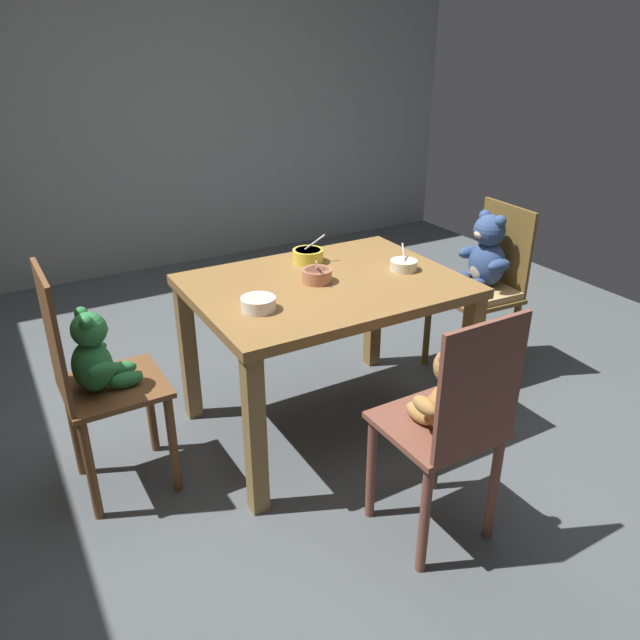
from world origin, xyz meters
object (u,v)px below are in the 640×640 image
porridge_bowl_white_near_left (258,304)px  porridge_bowl_cream_near_right (404,265)px  dining_table (326,304)px  teddy_chair_near_front (449,411)px  porridge_bowl_terracotta_center (317,275)px  porridge_bowl_yellow_far_center (308,256)px  teddy_chair_near_left (96,370)px  teddy_chair_near_right (483,271)px

porridge_bowl_white_near_left → porridge_bowl_cream_near_right: bearing=5.8°
dining_table → teddy_chair_near_front: 0.83m
porridge_bowl_terracotta_center → porridge_bowl_white_near_left: bearing=-157.1°
dining_table → porridge_bowl_white_near_left: 0.42m
dining_table → porridge_bowl_terracotta_center: bearing=152.6°
porridge_bowl_yellow_far_center → porridge_bowl_terracotta_center: bearing=-110.0°
porridge_bowl_cream_near_right → porridge_bowl_terracotta_center: bearing=170.7°
teddy_chair_near_left → porridge_bowl_white_near_left: 0.66m
dining_table → porridge_bowl_white_near_left: (-0.37, -0.13, 0.13)m
dining_table → teddy_chair_near_front: teddy_chair_near_front is taller
teddy_chair_near_right → porridge_bowl_cream_near_right: 0.61m
teddy_chair_near_front → teddy_chair_near_right: (0.97, 0.87, 0.04)m
dining_table → porridge_bowl_terracotta_center: 0.14m
teddy_chair_near_left → porridge_bowl_cream_near_right: teddy_chair_near_left is taller
teddy_chair_near_left → porridge_bowl_white_near_left: teddy_chair_near_left is taller
dining_table → porridge_bowl_yellow_far_center: bearing=78.3°
dining_table → porridge_bowl_white_near_left: bearing=-161.3°
teddy_chair_near_right → porridge_bowl_cream_near_right: bearing=11.9°
teddy_chair_near_right → porridge_bowl_terracotta_center: size_ratio=7.02×
dining_table → teddy_chair_near_right: (0.96, 0.04, -0.04)m
porridge_bowl_terracotta_center → teddy_chair_near_front: bearing=-88.1°
porridge_bowl_yellow_far_center → porridge_bowl_white_near_left: (-0.43, -0.38, -0.01)m
porridge_bowl_cream_near_right → porridge_bowl_white_near_left: porridge_bowl_cream_near_right is taller
teddy_chair_near_right → porridge_bowl_terracotta_center: teddy_chair_near_right is taller
porridge_bowl_terracotta_center → porridge_bowl_yellow_far_center: bearing=70.0°
dining_table → teddy_chair_near_right: teddy_chair_near_right is taller
porridge_bowl_yellow_far_center → porridge_bowl_cream_near_right: size_ratio=1.20×
porridge_bowl_cream_near_right → porridge_bowl_white_near_left: 0.75m
teddy_chair_near_right → porridge_bowl_white_near_left: size_ratio=6.74×
teddy_chair_near_right → porridge_bowl_terracotta_center: (-1.00, -0.02, 0.17)m
porridge_bowl_yellow_far_center → porridge_bowl_cream_near_right: (0.32, -0.30, -0.01)m
teddy_chair_near_front → teddy_chair_near_right: bearing=-48.7°
teddy_chair_near_left → porridge_bowl_white_near_left: bearing=-16.4°
porridge_bowl_cream_near_right → teddy_chair_near_left: bearing=176.1°
teddy_chair_near_right → porridge_bowl_yellow_far_center: teddy_chair_near_right is taller
porridge_bowl_white_near_left → porridge_bowl_yellow_far_center: bearing=41.6°
dining_table → teddy_chair_near_front: (-0.01, -0.83, -0.08)m
porridge_bowl_white_near_left → porridge_bowl_terracotta_center: bearing=22.9°
teddy_chair_near_right → porridge_bowl_terracotta_center: 1.01m
teddy_chair_near_left → porridge_bowl_yellow_far_center: (1.03, 0.21, 0.21)m
teddy_chair_near_right → porridge_bowl_white_near_left: bearing=10.4°
teddy_chair_near_front → porridge_bowl_cream_near_right: (0.38, 0.78, 0.21)m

